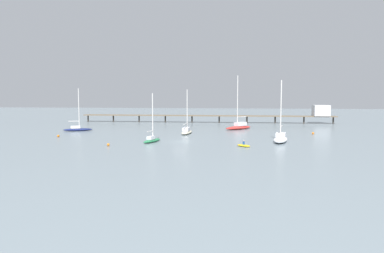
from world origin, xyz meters
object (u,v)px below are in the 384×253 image
object	(u,v)px
mooring_buoy_mid	(108,145)
mooring_buoy_outer	(58,136)
sailboat_white	(281,138)
sailboat_red	(239,126)
sailboat_cream	(187,131)
sailboat_green	(152,139)
pier	(258,113)
sailboat_navy	(78,128)
mooring_buoy_near	(313,133)
dinghy_yellow	(244,145)

from	to	relation	value
mooring_buoy_mid	mooring_buoy_outer	xyz separation A→B (m)	(-16.15, 12.08, 0.02)
mooring_buoy_outer	sailboat_white	bearing A→B (deg)	-2.12
sailboat_white	sailboat_red	bearing A→B (deg)	107.85
sailboat_cream	sailboat_green	bearing A→B (deg)	-104.75
mooring_buoy_mid	sailboat_green	bearing A→B (deg)	44.53
pier	sailboat_navy	bearing A→B (deg)	-144.39
sailboat_cream	mooring_buoy_outer	world-z (taller)	sailboat_cream
sailboat_navy	mooring_buoy_mid	distance (m)	31.71
sailboat_green	sailboat_red	bearing A→B (deg)	60.85
sailboat_white	mooring_buoy_outer	bearing A→B (deg)	177.88
mooring_buoy_mid	pier	bearing A→B (deg)	63.89
sailboat_cream	mooring_buoy_near	xyz separation A→B (m)	(29.78, 2.78, -0.45)
sailboat_cream	sailboat_green	world-z (taller)	sailboat_cream
sailboat_cream	mooring_buoy_near	size ratio (longest dim) A/B	20.24
mooring_buoy_outer	mooring_buoy_mid	bearing A→B (deg)	-36.81
sailboat_white	dinghy_yellow	xyz separation A→B (m)	(-7.23, -7.52, -0.55)
dinghy_yellow	mooring_buoy_mid	distance (m)	24.38
mooring_buoy_near	sailboat_cream	bearing A→B (deg)	-174.66
sailboat_red	dinghy_yellow	bearing A→B (deg)	-88.11
pier	mooring_buoy_mid	xyz separation A→B (m)	(-29.45, -60.09, -3.00)
pier	sailboat_green	world-z (taller)	sailboat_green
mooring_buoy_mid	sailboat_red	bearing A→B (deg)	57.46
sailboat_cream	mooring_buoy_outer	size ratio (longest dim) A/B	19.67
sailboat_cream	mooring_buoy_mid	distance (m)	25.32
pier	mooring_buoy_outer	distance (m)	66.28
pier	mooring_buoy_mid	bearing A→B (deg)	-116.11
sailboat_green	dinghy_yellow	distance (m)	18.11
sailboat_green	mooring_buoy_outer	xyz separation A→B (m)	(-22.61, 5.73, -0.38)
sailboat_white	mooring_buoy_near	xyz separation A→B (m)	(9.15, 15.35, -0.49)
sailboat_navy	sailboat_red	world-z (taller)	sailboat_red
dinghy_yellow	mooring_buoy_outer	world-z (taller)	dinghy_yellow
sailboat_cream	dinghy_yellow	distance (m)	24.15
sailboat_navy	sailboat_cream	xyz separation A→B (m)	(29.11, -3.00, 0.05)
pier	mooring_buoy_near	bearing A→B (deg)	-72.06
sailboat_green	mooring_buoy_outer	world-z (taller)	sailboat_green
sailboat_white	dinghy_yellow	distance (m)	10.45
dinghy_yellow	mooring_buoy_mid	size ratio (longest dim) A/B	6.20
sailboat_navy	sailboat_green	world-z (taller)	sailboat_navy
pier	dinghy_yellow	size ratio (longest dim) A/B	27.34
sailboat_navy	dinghy_yellow	world-z (taller)	sailboat_navy
mooring_buoy_mid	mooring_buoy_outer	size ratio (longest dim) A/B	0.94
sailboat_white	sailboat_navy	bearing A→B (deg)	162.62
sailboat_red	sailboat_cream	size ratio (longest dim) A/B	1.37
sailboat_green	dinghy_yellow	world-z (taller)	sailboat_green
mooring_buoy_outer	sailboat_green	bearing A→B (deg)	-14.22
pier	sailboat_green	size ratio (longest dim) A/B	8.98
dinghy_yellow	mooring_buoy_outer	xyz separation A→B (m)	(-40.37, 9.28, 0.07)
mooring_buoy_near	mooring_buoy_outer	bearing A→B (deg)	-166.54
sailboat_navy	sailboat_green	xyz separation A→B (m)	(24.75, -19.54, -0.01)
dinghy_yellow	mooring_buoy_near	distance (m)	28.13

